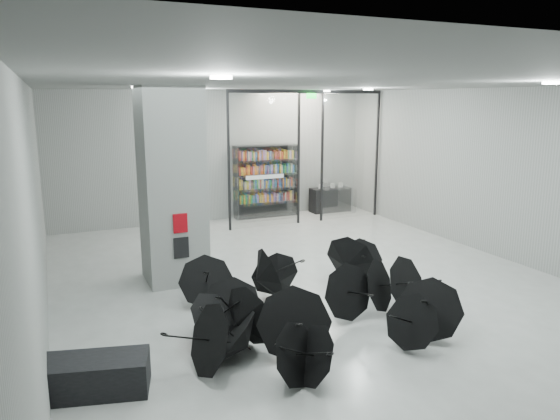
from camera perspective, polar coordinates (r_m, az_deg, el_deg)
name	(u,v)px	position (r m, az deg, el deg)	size (l,w,h in m)	color
room	(328,148)	(9.77, 5.24, 6.76)	(14.00, 14.02, 4.01)	gray
column	(172,186)	(10.86, -11.77, 2.61)	(1.20, 1.20, 4.00)	slate
fire_cabinet	(180,223)	(10.39, -10.87, -1.43)	(0.28, 0.04, 0.38)	#A50A07
info_panel	(181,248)	(10.52, -10.76, -4.08)	(0.30, 0.03, 0.42)	black
exit_sign	(311,96)	(15.53, 3.46, 12.36)	(0.30, 0.06, 0.15)	#0CE533
glass_partition	(307,152)	(15.78, 3.02, 6.40)	(5.06, 0.08, 4.00)	silver
bench	(91,376)	(7.47, -20.04, -16.70)	(1.46, 0.63, 0.47)	black
bookshelf	(266,181)	(16.69, -1.52, 3.18)	(2.10, 0.42, 2.31)	black
shop_counter	(330,200)	(17.65, 5.50, 1.13)	(1.34, 0.54, 0.81)	black
umbrella_cluster	(306,308)	(8.87, 2.85, -10.70)	(5.02, 4.41, 1.30)	black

